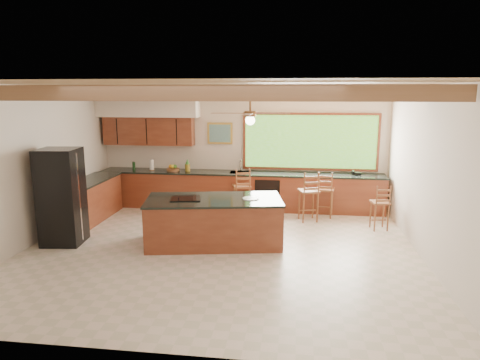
# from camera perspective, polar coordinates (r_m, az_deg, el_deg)

# --- Properties ---
(ground) EXTENTS (7.20, 7.20, 0.00)m
(ground) POSITION_cam_1_polar(r_m,az_deg,el_deg) (8.05, -2.68, -9.27)
(ground) COLOR beige
(ground) RESTS_ON ground
(room_shell) EXTENTS (7.27, 6.54, 3.02)m
(room_shell) POSITION_cam_1_polar(r_m,az_deg,el_deg) (8.22, -3.21, 7.04)
(room_shell) COLOR beige
(room_shell) RESTS_ON ground
(counter_run) EXTENTS (7.12, 3.10, 1.23)m
(counter_run) POSITION_cam_1_polar(r_m,az_deg,el_deg) (10.43, -4.73, -1.72)
(counter_run) COLOR brown
(counter_run) RESTS_ON ground
(island) EXTENTS (2.72, 1.62, 0.91)m
(island) POSITION_cam_1_polar(r_m,az_deg,el_deg) (8.24, -3.46, -5.48)
(island) COLOR brown
(island) RESTS_ON ground
(refrigerator) EXTENTS (0.78, 0.77, 1.84)m
(refrigerator) POSITION_cam_1_polar(r_m,az_deg,el_deg) (8.81, -22.69, -2.07)
(refrigerator) COLOR black
(refrigerator) RESTS_ON ground
(bar_stool_a) EXTENTS (0.50, 0.50, 1.12)m
(bar_stool_a) POSITION_cam_1_polar(r_m,az_deg,el_deg) (10.11, 0.19, -0.96)
(bar_stool_a) COLOR brown
(bar_stool_a) RESTS_ON ground
(bar_stool_b) EXTENTS (0.44, 0.44, 1.09)m
(bar_stool_b) POSITION_cam_1_polar(r_m,az_deg,el_deg) (10.07, 11.33, -1.36)
(bar_stool_b) COLOR brown
(bar_stool_b) RESTS_ON ground
(bar_stool_c) EXTENTS (0.51, 0.51, 1.15)m
(bar_stool_c) POSITION_cam_1_polar(r_m,az_deg,el_deg) (9.66, 9.16, -1.60)
(bar_stool_c) COLOR brown
(bar_stool_c) RESTS_ON ground
(bar_stool_d) EXTENTS (0.40, 0.40, 0.98)m
(bar_stool_d) POSITION_cam_1_polar(r_m,az_deg,el_deg) (9.44, 18.23, -2.99)
(bar_stool_d) COLOR brown
(bar_stool_d) RESTS_ON ground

